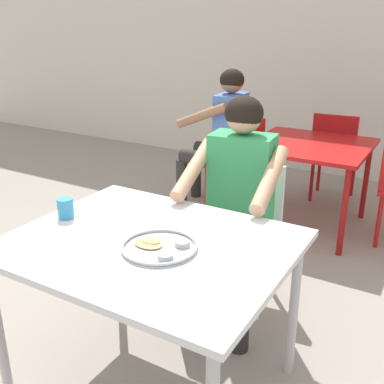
% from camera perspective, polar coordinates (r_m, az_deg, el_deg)
% --- Properties ---
extents(ground_plane, '(12.00, 12.00, 0.05)m').
position_cam_1_polar(ground_plane, '(2.42, -6.64, -22.12)').
color(ground_plane, gray).
extents(back_wall, '(12.00, 0.12, 3.40)m').
position_cam_1_polar(back_wall, '(5.15, 19.14, 20.53)').
color(back_wall, silver).
rests_on(back_wall, ground).
extents(table_foreground, '(1.16, 0.93, 0.75)m').
position_cam_1_polar(table_foreground, '(1.96, -5.28, -7.96)').
color(table_foreground, silver).
rests_on(table_foreground, ground).
extents(thali_tray, '(0.31, 0.31, 0.03)m').
position_cam_1_polar(thali_tray, '(1.86, -4.03, -6.81)').
color(thali_tray, '#B7BABF').
rests_on(thali_tray, table_foreground).
extents(drinking_cup, '(0.07, 0.07, 0.10)m').
position_cam_1_polar(drinking_cup, '(2.20, -15.55, -1.92)').
color(drinking_cup, '#338CBF').
rests_on(drinking_cup, table_foreground).
extents(chair_foreground, '(0.43, 0.45, 0.82)m').
position_cam_1_polar(chair_foreground, '(2.76, 6.84, -3.71)').
color(chair_foreground, silver).
rests_on(chair_foreground, ground).
extents(diner_foreground, '(0.53, 0.58, 1.25)m').
position_cam_1_polar(diner_foreground, '(2.47, 5.46, -0.10)').
color(diner_foreground, '#242424').
rests_on(diner_foreground, ground).
extents(table_background_red, '(0.90, 0.90, 0.70)m').
position_cam_1_polar(table_background_red, '(3.77, 14.40, 4.76)').
color(table_background_red, '#B71414').
rests_on(table_background_red, ground).
extents(chair_red_left, '(0.43, 0.43, 0.81)m').
position_cam_1_polar(chair_red_left, '(4.03, 6.05, 4.15)').
color(chair_red_left, '#A71213').
rests_on(chair_red_left, ground).
extents(chair_red_far, '(0.43, 0.43, 0.84)m').
position_cam_1_polar(chair_red_far, '(4.41, 17.32, 5.01)').
color(chair_red_far, '#A61315').
rests_on(chair_red_far, ground).
extents(patron_background, '(0.57, 0.52, 1.24)m').
position_cam_1_polar(patron_background, '(4.02, 3.63, 7.97)').
color(patron_background, '#292929').
rests_on(patron_background, ground).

